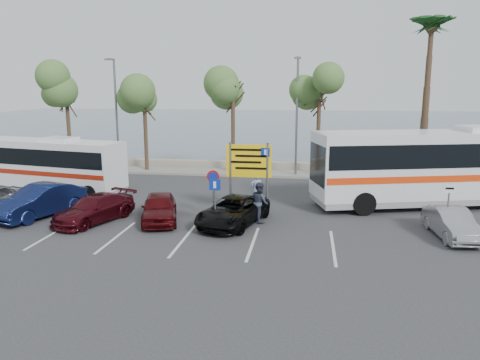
# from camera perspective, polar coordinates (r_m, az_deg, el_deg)

# --- Properties ---
(ground) EXTENTS (120.00, 120.00, 0.00)m
(ground) POSITION_cam_1_polar(r_m,az_deg,el_deg) (20.28, -2.91, -6.58)
(ground) COLOR #303032
(ground) RESTS_ON ground
(kerb_strip) EXTENTS (44.00, 2.40, 0.15)m
(kerb_strip) POSITION_cam_1_polar(r_m,az_deg,el_deg) (33.71, 1.68, 0.83)
(kerb_strip) COLOR gray
(kerb_strip) RESTS_ON ground
(seawall) EXTENTS (48.00, 0.80, 0.60)m
(seawall) POSITION_cam_1_polar(r_m,az_deg,el_deg) (35.62, 2.05, 1.77)
(seawall) COLOR gray
(seawall) RESTS_ON ground
(sea) EXTENTS (140.00, 140.00, 0.00)m
(sea) POSITION_cam_1_polar(r_m,az_deg,el_deg) (79.25, 5.54, 6.83)
(sea) COLOR #475C71
(sea) RESTS_ON ground
(tree_far_left) EXTENTS (3.20, 3.20, 7.60)m
(tree_far_left) POSITION_cam_1_polar(r_m,az_deg,el_deg) (37.41, -20.50, 10.81)
(tree_far_left) COLOR #382619
(tree_far_left) RESTS_ON kerb_strip
(tree_left) EXTENTS (3.20, 3.20, 7.20)m
(tree_left) POSITION_cam_1_polar(r_m,az_deg,el_deg) (34.96, -11.64, 10.76)
(tree_left) COLOR #382619
(tree_left) RESTS_ON kerb_strip
(tree_mid) EXTENTS (3.20, 3.20, 8.00)m
(tree_mid) POSITION_cam_1_polar(r_m,az_deg,el_deg) (33.34, -0.87, 12.09)
(tree_mid) COLOR #382619
(tree_mid) RESTS_ON kerb_strip
(tree_right) EXTENTS (3.20, 3.20, 7.40)m
(tree_right) POSITION_cam_1_polar(r_m,az_deg,el_deg) (32.92, 9.70, 11.09)
(tree_right) COLOR #382619
(tree_right) RESTS_ON kerb_strip
(palm_tree) EXTENTS (4.80, 4.80, 11.20)m
(palm_tree) POSITION_cam_1_polar(r_m,az_deg,el_deg) (34.00, 22.32, 16.68)
(palm_tree) COLOR #382619
(palm_tree) RESTS_ON kerb_strip
(street_lamp_left) EXTENTS (0.45, 1.15, 8.01)m
(street_lamp_left) POSITION_cam_1_polar(r_m,az_deg,el_deg) (35.28, -14.90, 8.33)
(street_lamp_left) COLOR slate
(street_lamp_left) RESTS_ON kerb_strip
(street_lamp_right) EXTENTS (0.45, 1.15, 8.01)m
(street_lamp_right) POSITION_cam_1_polar(r_m,az_deg,el_deg) (32.49, 6.95, 8.40)
(street_lamp_right) COLOR slate
(street_lamp_right) RESTS_ON kerb_strip
(direction_sign) EXTENTS (2.20, 0.12, 3.60)m
(direction_sign) POSITION_cam_1_polar(r_m,az_deg,el_deg) (22.61, 1.09, 1.66)
(direction_sign) COLOR slate
(direction_sign) RESTS_ON ground
(sign_no_stop) EXTENTS (0.60, 0.08, 2.35)m
(sign_no_stop) POSITION_cam_1_polar(r_m,az_deg,el_deg) (22.25, -3.28, -0.77)
(sign_no_stop) COLOR slate
(sign_no_stop) RESTS_ON ground
(sign_parking) EXTENTS (0.50, 0.07, 2.25)m
(sign_parking) POSITION_cam_1_polar(r_m,az_deg,el_deg) (20.67, -3.07, -2.01)
(sign_parking) COLOR slate
(sign_parking) RESTS_ON ground
(sign_taxi) EXTENTS (0.50, 0.07, 2.20)m
(sign_taxi) POSITION_cam_1_polar(r_m,az_deg,el_deg) (21.82, 24.06, -2.41)
(sign_taxi) COLOR slate
(sign_taxi) RESTS_ON ground
(lane_markings) EXTENTS (12.02, 4.20, 0.01)m
(lane_markings) POSITION_cam_1_polar(r_m,az_deg,el_deg) (19.60, -6.77, -7.28)
(lane_markings) COLOR silver
(lane_markings) RESTS_ON ground
(coach_bus_left) EXTENTS (10.98, 4.32, 3.35)m
(coach_bus_left) POSITION_cam_1_polar(r_m,az_deg,el_deg) (30.28, -23.28, 1.53)
(coach_bus_left) COLOR silver
(coach_bus_left) RESTS_ON ground
(coach_bus_right) EXTENTS (13.80, 6.34, 4.21)m
(coach_bus_right) POSITION_cam_1_polar(r_m,az_deg,el_deg) (26.72, 23.43, 1.19)
(coach_bus_right) COLOR silver
(coach_bus_right) RESTS_ON ground
(car_blue) EXTENTS (3.05, 4.98, 1.55)m
(car_blue) POSITION_cam_1_polar(r_m,az_deg,el_deg) (24.70, -23.18, -2.36)
(car_blue) COLOR #0E1843
(car_blue) RESTS_ON ground
(car_maroon) EXTENTS (3.20, 4.63, 1.25)m
(car_maroon) POSITION_cam_1_polar(r_m,az_deg,el_deg) (22.89, -17.35, -3.38)
(car_maroon) COLOR #440B13
(car_maroon) RESTS_ON ground
(car_red) EXTENTS (2.61, 4.22, 1.34)m
(car_red) POSITION_cam_1_polar(r_m,az_deg,el_deg) (22.23, -9.80, -3.33)
(car_red) COLOR #4A0A0E
(car_red) RESTS_ON ground
(suv_black) EXTENTS (3.30, 5.02, 1.28)m
(suv_black) POSITION_cam_1_polar(r_m,az_deg,el_deg) (21.43, -0.84, -3.79)
(suv_black) COLOR black
(suv_black) RESTS_ON ground
(car_silver_b) EXTENTS (1.68, 3.87, 1.24)m
(car_silver_b) POSITION_cam_1_polar(r_m,az_deg,el_deg) (21.55, 24.40, -4.81)
(car_silver_b) COLOR gray
(car_silver_b) RESTS_ON ground
(pedestrian_near) EXTENTS (0.73, 0.56, 1.78)m
(pedestrian_near) POSITION_cam_1_polar(r_m,az_deg,el_deg) (24.65, 2.05, -1.18)
(pedestrian_near) COLOR #8698C3
(pedestrian_near) RESTS_ON ground
(pedestrian_far) EXTENTS (1.07, 1.15, 1.89)m
(pedestrian_far) POSITION_cam_1_polar(r_m,az_deg,el_deg) (21.79, 2.42, -2.71)
(pedestrian_far) COLOR #303749
(pedestrian_far) RESTS_ON ground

